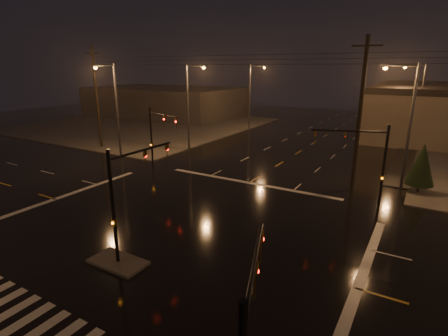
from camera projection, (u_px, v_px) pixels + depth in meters
The scene contains 17 objects.
ground at pixel (168, 233), 21.23m from camera, with size 140.00×140.00×0.00m, color black.
sidewalk_nw at pixel (143, 124), 60.64m from camera, with size 36.00×36.00×0.12m, color #484540.
median_island at pixel (118, 262), 17.90m from camera, with size 3.00×1.60×0.15m, color #484540.
crosswalk at pixel (22, 322), 13.78m from camera, with size 15.00×2.60×0.01m, color beige.
stop_bar_far at pixel (249, 183), 30.33m from camera, with size 16.00×0.50×0.01m, color beige.
commercial_block at pixel (165, 101), 72.24m from camera, with size 30.00×18.00×5.60m, color #3B3734.
signal_mast_median at pixel (126, 189), 17.64m from camera, with size 0.25×4.59×6.00m.
signal_mast_ne at pixel (369, 156), 23.93m from camera, with size 4.84×1.86×6.00m.
signal_mast_nw at pixel (156, 131), 33.18m from camera, with size 4.84×1.86×6.00m.
streetlight_1 at pixel (190, 102), 39.95m from camera, with size 2.77×0.32×10.00m.
streetlight_2 at pixel (252, 93), 53.18m from camera, with size 2.77×0.32×10.00m.
streetlight_3 at pixel (407, 118), 27.39m from camera, with size 2.77×0.32×10.00m.
streetlight_4 at pixel (418, 99), 43.94m from camera, with size 2.77×0.32×10.00m.
streetlight_5 at pixel (114, 105), 36.65m from camera, with size 0.32×2.77×10.00m.
utility_pole_0 at pixel (97, 98), 41.81m from camera, with size 2.20×0.32×12.00m.
utility_pole_1 at pixel (360, 114), 27.20m from camera, with size 2.20×0.32×12.00m.
conifer_0 at pixel (422, 164), 27.32m from camera, with size 2.13×2.13×4.03m.
Camera 1 is at (12.72, -14.89, 9.71)m, focal length 28.00 mm.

